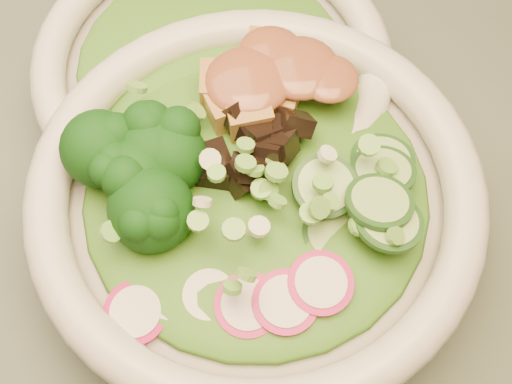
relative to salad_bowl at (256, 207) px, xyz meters
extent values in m
cylinder|color=beige|center=(0.00, 0.00, -0.01)|extent=(0.27, 0.27, 0.06)
torus|color=beige|center=(0.00, 0.00, 0.02)|extent=(0.30, 0.30, 0.03)
cylinder|color=beige|center=(-0.02, 0.12, -0.02)|extent=(0.24, 0.24, 0.05)
torus|color=beige|center=(-0.02, 0.12, 0.02)|extent=(0.27, 0.27, 0.03)
ellipsoid|color=#295612|center=(0.00, 0.00, 0.02)|extent=(0.23, 0.23, 0.03)
ellipsoid|color=#295612|center=(-0.02, 0.12, 0.01)|extent=(0.18, 0.18, 0.02)
ellipsoid|color=brown|center=(0.02, 0.07, 0.05)|extent=(0.08, 0.06, 0.02)
camera|label=1|loc=(-0.02, -0.22, 0.43)|focal=50.00mm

